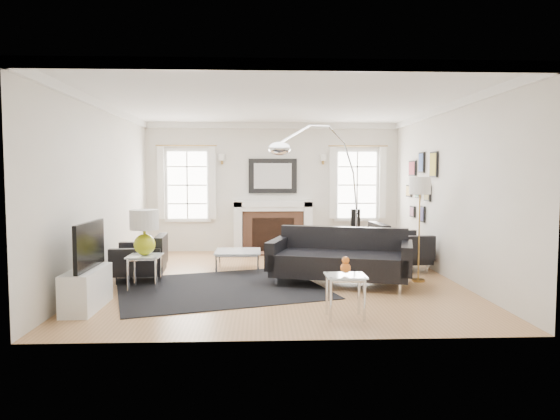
{
  "coord_description": "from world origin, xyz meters",
  "views": [
    {
      "loc": [
        -0.3,
        -7.92,
        1.67
      ],
      "look_at": [
        0.05,
        0.3,
        1.09
      ],
      "focal_mm": 32.0,
      "sensor_mm": 36.0,
      "label": 1
    }
  ],
  "objects_px": {
    "arc_floor_lamp": "(321,188)",
    "gourd_lamp": "(144,229)",
    "coffee_table": "(238,252)",
    "armchair_left": "(143,260)",
    "sofa": "(341,259)",
    "fireplace": "(273,227)",
    "armchair_right": "(397,248)"
  },
  "relations": [
    {
      "from": "coffee_table",
      "to": "fireplace",
      "type": "bearing_deg",
      "value": 71.9
    },
    {
      "from": "armchair_left",
      "to": "coffee_table",
      "type": "height_order",
      "value": "armchair_left"
    },
    {
      "from": "fireplace",
      "to": "arc_floor_lamp",
      "type": "height_order",
      "value": "arc_floor_lamp"
    },
    {
      "from": "arc_floor_lamp",
      "to": "sofa",
      "type": "bearing_deg",
      "value": -83.96
    },
    {
      "from": "armchair_left",
      "to": "coffee_table",
      "type": "distance_m",
      "value": 1.65
    },
    {
      "from": "armchair_right",
      "to": "arc_floor_lamp",
      "type": "distance_m",
      "value": 1.71
    },
    {
      "from": "arc_floor_lamp",
      "to": "armchair_right",
      "type": "bearing_deg",
      "value": -9.85
    },
    {
      "from": "armchair_right",
      "to": "gourd_lamp",
      "type": "distance_m",
      "value": 4.36
    },
    {
      "from": "arc_floor_lamp",
      "to": "gourd_lamp",
      "type": "bearing_deg",
      "value": -148.5
    },
    {
      "from": "sofa",
      "to": "arc_floor_lamp",
      "type": "distance_m",
      "value": 1.71
    },
    {
      "from": "coffee_table",
      "to": "gourd_lamp",
      "type": "xyz_separation_m",
      "value": [
        -1.28,
        -1.47,
        0.58
      ]
    },
    {
      "from": "sofa",
      "to": "fireplace",
      "type": "bearing_deg",
      "value": 106.76
    },
    {
      "from": "coffee_table",
      "to": "arc_floor_lamp",
      "type": "bearing_deg",
      "value": 8.62
    },
    {
      "from": "sofa",
      "to": "armchair_left",
      "type": "distance_m",
      "value": 3.11
    },
    {
      "from": "coffee_table",
      "to": "gourd_lamp",
      "type": "distance_m",
      "value": 2.03
    },
    {
      "from": "fireplace",
      "to": "armchair_right",
      "type": "distance_m",
      "value": 2.97
    },
    {
      "from": "arc_floor_lamp",
      "to": "armchair_left",
      "type": "bearing_deg",
      "value": -161.68
    },
    {
      "from": "fireplace",
      "to": "sofa",
      "type": "distance_m",
      "value": 3.3
    },
    {
      "from": "armchair_left",
      "to": "arc_floor_lamp",
      "type": "relative_size",
      "value": 0.35
    },
    {
      "from": "coffee_table",
      "to": "arc_floor_lamp",
      "type": "relative_size",
      "value": 0.3
    },
    {
      "from": "sofa",
      "to": "coffee_table",
      "type": "height_order",
      "value": "sofa"
    },
    {
      "from": "fireplace",
      "to": "armchair_left",
      "type": "distance_m",
      "value": 3.53
    },
    {
      "from": "armchair_left",
      "to": "fireplace",
      "type": "bearing_deg",
      "value": 52.63
    },
    {
      "from": "sofa",
      "to": "arc_floor_lamp",
      "type": "relative_size",
      "value": 0.87
    },
    {
      "from": "sofa",
      "to": "gourd_lamp",
      "type": "xyz_separation_m",
      "value": [
        -2.9,
        -0.36,
        0.51
      ]
    },
    {
      "from": "armchair_right",
      "to": "coffee_table",
      "type": "distance_m",
      "value": 2.8
    },
    {
      "from": "armchair_left",
      "to": "armchair_right",
      "type": "xyz_separation_m",
      "value": [
        4.27,
        0.75,
        0.05
      ]
    },
    {
      "from": "armchair_left",
      "to": "armchair_right",
      "type": "relative_size",
      "value": 0.88
    },
    {
      "from": "sofa",
      "to": "arc_floor_lamp",
      "type": "xyz_separation_m",
      "value": [
        -0.14,
        1.33,
        1.06
      ]
    },
    {
      "from": "armchair_right",
      "to": "arc_floor_lamp",
      "type": "height_order",
      "value": "arc_floor_lamp"
    },
    {
      "from": "fireplace",
      "to": "arc_floor_lamp",
      "type": "bearing_deg",
      "value": -66.05
    },
    {
      "from": "coffee_table",
      "to": "armchair_left",
      "type": "bearing_deg",
      "value": -152.89
    }
  ]
}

